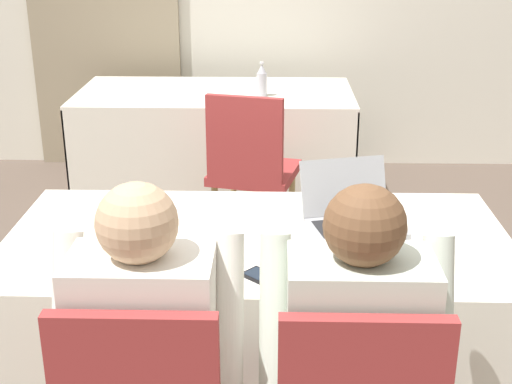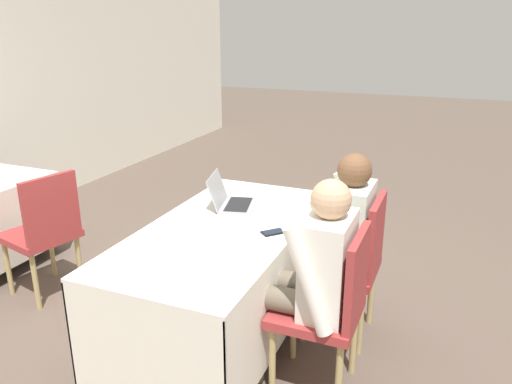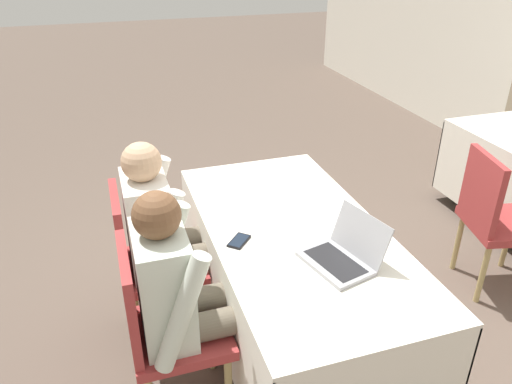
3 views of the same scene
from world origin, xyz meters
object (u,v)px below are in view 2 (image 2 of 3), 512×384
at_px(cell_phone, 273,232).
at_px(chair_far_spare, 44,229).
at_px(person_checkered_shirt, 312,273).
at_px(person_white_shirt, 337,234).
at_px(chair_near_right, 353,260).
at_px(laptop, 232,201).
at_px(chair_near_left, 331,304).

relative_size(cell_phone, chair_far_spare, 0.16).
distance_m(chair_far_spare, person_checkered_shirt, 2.02).
bearing_deg(person_checkered_shirt, person_white_shirt, -180.00).
distance_m(chair_near_right, person_white_shirt, 0.19).
height_order(laptop, person_white_shirt, person_white_shirt).
bearing_deg(chair_far_spare, chair_near_left, 97.93).
distance_m(laptop, cell_phone, 0.51).
distance_m(cell_phone, person_white_shirt, 0.41).
distance_m(laptop, person_white_shirt, 0.74).
bearing_deg(person_white_shirt, cell_phone, -53.32).
xyz_separation_m(chair_near_left, chair_near_right, (0.54, 0.00, 0.00)).
height_order(chair_near_left, person_checkered_shirt, person_checkered_shirt).
bearing_deg(chair_far_spare, cell_phone, 106.60).
bearing_deg(person_white_shirt, chair_near_left, 10.94).
bearing_deg(person_white_shirt, person_checkered_shirt, 0.00).
bearing_deg(chair_near_left, cell_phone, -124.42).
bearing_deg(cell_phone, chair_near_right, -108.33).
xyz_separation_m(cell_phone, chair_near_left, (-0.30, -0.43, -0.21)).
relative_size(laptop, chair_far_spare, 0.42).
distance_m(cell_phone, person_checkered_shirt, 0.44).
distance_m(cell_phone, chair_near_right, 0.54).
height_order(person_checkered_shirt, person_white_shirt, same).
bearing_deg(chair_far_spare, person_checkered_shirt, 97.65).
relative_size(cell_phone, person_white_shirt, 0.12).
bearing_deg(chair_far_spare, laptop, 121.04).
xyz_separation_m(laptop, chair_near_left, (-0.61, -0.84, -0.25)).
bearing_deg(chair_near_right, laptop, -94.50).
height_order(chair_near_right, chair_far_spare, same).
xyz_separation_m(laptop, chair_near_right, (-0.07, -0.84, -0.25)).
bearing_deg(cell_phone, chair_near_left, -172.21).
height_order(chair_near_right, person_white_shirt, person_white_shirt).
bearing_deg(person_white_shirt, chair_near_right, 90.00).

